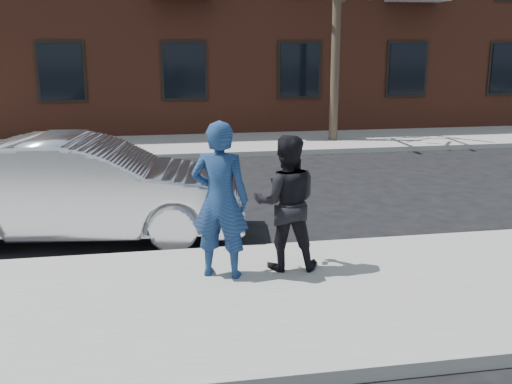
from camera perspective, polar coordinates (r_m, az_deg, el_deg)
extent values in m
plane|color=black|center=(7.41, -0.49, -10.24)|extent=(100.00, 100.00, 0.00)
cube|color=gray|center=(7.15, -0.14, -10.50)|extent=(50.00, 3.50, 0.15)
cube|color=#999691|center=(8.80, -2.23, -5.73)|extent=(50.00, 0.10, 0.15)
cube|color=gray|center=(18.19, -6.61, 4.45)|extent=(50.00, 3.50, 0.15)
cube|color=#999691|center=(16.42, -6.18, 3.45)|extent=(50.00, 0.10, 0.15)
cube|color=black|center=(20.26, 4.17, 11.51)|extent=(1.30, 0.06, 1.70)
cube|color=black|center=(23.35, 22.89, 10.79)|extent=(1.30, 0.06, 1.70)
cylinder|color=#382A21|center=(18.56, 7.53, 11.37)|extent=(0.26, 0.26, 4.20)
imported|color=silver|center=(9.79, -15.91, 0.30)|extent=(5.16, 2.35, 1.64)
imported|color=navy|center=(7.46, -3.44, -0.77)|extent=(0.85, 0.70, 1.99)
cube|color=black|center=(7.62, -3.46, 1.54)|extent=(0.11, 0.14, 0.08)
imported|color=black|center=(7.75, 2.87, -1.03)|extent=(0.96, 0.80, 1.77)
cube|color=black|center=(7.86, 1.71, 1.02)|extent=(0.07, 0.14, 0.06)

